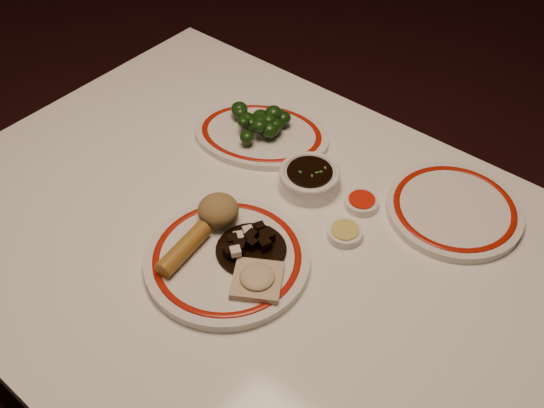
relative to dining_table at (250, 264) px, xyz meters
The scene contains 12 objects.
dining_table is the anchor object (origin of this frame).
main_plate 0.13m from the dining_table, 75.92° to the right, with size 0.38×0.38×0.02m.
rice_mound 0.15m from the dining_table, 152.89° to the right, with size 0.07×0.07×0.05m, color olive.
spring_roll 0.18m from the dining_table, 107.50° to the right, with size 0.03×0.03×0.12m, color #A77329.
fried_wonton 0.18m from the dining_table, 42.08° to the right, with size 0.11×0.11×0.02m.
stirfry_heap 0.13m from the dining_table, 43.85° to the right, with size 0.12×0.12×0.03m.
broccoli_plate 0.29m from the dining_table, 125.35° to the left, with size 0.35×0.33×0.02m.
broccoli_pile 0.31m from the dining_table, 125.23° to the left, with size 0.14×0.13×0.05m.
soy_bowl 0.20m from the dining_table, 85.38° to the left, with size 0.12×0.12×0.04m.
sweet_sour_dish 0.24m from the dining_table, 57.00° to the left, with size 0.06×0.06×0.02m.
mustard_dish 0.20m from the dining_table, 36.10° to the left, with size 0.06×0.06×0.02m.
far_plate 0.40m from the dining_table, 46.84° to the left, with size 0.33×0.33×0.02m.
Camera 1 is at (0.50, -0.54, 1.56)m, focal length 40.00 mm.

